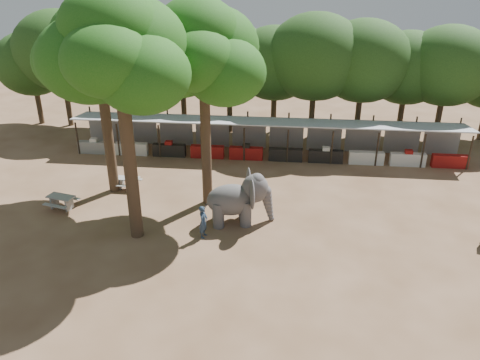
# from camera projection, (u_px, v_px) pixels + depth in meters

# --- Properties ---
(ground) EXTENTS (100.00, 100.00, 0.00)m
(ground) POSITION_uv_depth(u_px,v_px,m) (250.00, 265.00, 21.71)
(ground) COLOR brown
(ground) RESTS_ON ground
(vendor_stalls) EXTENTS (28.00, 2.99, 2.80)m
(vendor_stalls) POSITION_uv_depth(u_px,v_px,m) (267.00, 140.00, 33.70)
(vendor_stalls) COLOR #A4A5AC
(vendor_stalls) RESTS_ON ground
(yard_tree_left) EXTENTS (7.10, 6.90, 11.02)m
(yard_tree_left) POSITION_uv_depth(u_px,v_px,m) (97.00, 54.00, 25.63)
(yard_tree_left) COLOR #332316
(yard_tree_left) RESTS_ON ground
(yard_tree_center) EXTENTS (7.10, 6.90, 12.04)m
(yard_tree_center) POSITION_uv_depth(u_px,v_px,m) (116.00, 52.00, 20.41)
(yard_tree_center) COLOR #332316
(yard_tree_center) RESTS_ON ground
(yard_tree_back) EXTENTS (7.10, 6.90, 11.36)m
(yard_tree_back) POSITION_uv_depth(u_px,v_px,m) (201.00, 53.00, 24.01)
(yard_tree_back) COLOR #332316
(yard_tree_back) RESTS_ON ground
(backdrop_trees) EXTENTS (46.46, 5.95, 8.33)m
(backdrop_trees) POSITION_uv_depth(u_px,v_px,m) (272.00, 65.00, 36.54)
(backdrop_trees) COLOR #332316
(backdrop_trees) RESTS_ON ground
(elephant) EXTENTS (3.80, 2.82, 2.83)m
(elephant) POSITION_uv_depth(u_px,v_px,m) (240.00, 199.00, 24.73)
(elephant) COLOR #464444
(elephant) RESTS_ON ground
(handler) EXTENTS (0.53, 0.70, 1.74)m
(handler) POSITION_uv_depth(u_px,v_px,m) (203.00, 222.00, 23.61)
(handler) COLOR #26384C
(handler) RESTS_ON ground
(picnic_table_near) EXTENTS (1.83, 1.72, 0.77)m
(picnic_table_near) POSITION_uv_depth(u_px,v_px,m) (61.00, 200.00, 26.53)
(picnic_table_near) COLOR gray
(picnic_table_near) RESTS_ON ground
(picnic_table_far) EXTENTS (1.44, 1.31, 0.70)m
(picnic_table_far) POSITION_uv_depth(u_px,v_px,m) (128.00, 181.00, 28.95)
(picnic_table_far) COLOR gray
(picnic_table_far) RESTS_ON ground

